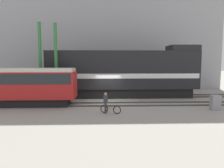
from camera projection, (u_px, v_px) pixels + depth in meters
ground_plane at (108, 102)px, 21.39m from camera, size 120.00×120.00×0.00m
track_near at (109, 104)px, 19.74m from camera, size 60.00×1.51×0.14m
track_far at (108, 96)px, 24.07m from camera, size 60.00×1.51×0.14m
building_backdrop at (107, 35)px, 32.19m from camera, size 31.77×6.00×15.46m
freight_locomotive at (123, 73)px, 23.85m from camera, size 16.14×3.04×5.63m
streetcar at (19, 84)px, 19.25m from camera, size 9.94×2.54×3.33m
bicycle at (111, 109)px, 16.58m from camera, size 1.57×0.73×0.69m
person at (106, 101)px, 16.49m from camera, size 0.34×0.42×1.61m
utility_pole_center at (40, 62)px, 21.26m from camera, size 0.30×0.30×7.69m
utility_pole_right at (56, 63)px, 21.32m from camera, size 0.31×0.31×7.61m
signal_box at (215, 103)px, 17.77m from camera, size 0.70×0.60×1.20m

